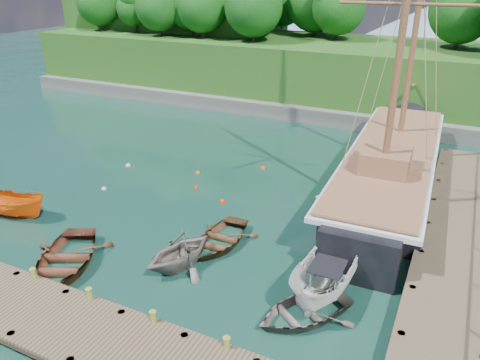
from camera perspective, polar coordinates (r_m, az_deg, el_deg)
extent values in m
plane|color=#12372A|center=(22.63, -6.97, -8.76)|extent=(160.00, 160.00, 0.00)
cube|color=#453427|center=(17.26, -13.35, -19.29)|extent=(20.00, 3.20, 0.12)
cube|color=#2C2419|center=(17.37, -13.29, -19.68)|extent=(20.00, 3.20, 0.20)
cube|color=#453427|center=(25.60, 24.80, -5.46)|extent=(3.20, 24.00, 0.12)
cube|color=#2C2419|center=(25.67, 24.74, -5.77)|extent=(3.20, 24.00, 0.20)
cylinder|color=#2C2419|center=(36.55, 23.64, 2.59)|extent=(0.28, 0.28, 1.10)
cylinder|color=olive|center=(21.89, -23.53, -12.15)|extent=(0.26, 0.26, 0.45)
cylinder|color=olive|center=(20.00, -17.61, -14.90)|extent=(0.26, 0.26, 0.45)
cylinder|color=olive|center=(18.40, -10.36, -17.98)|extent=(0.26, 0.26, 0.45)
imported|color=#592F1D|center=(22.92, -20.42, -9.83)|extent=(5.49, 6.13, 1.04)
imported|color=#6E645C|center=(21.70, -7.27, -10.36)|extent=(4.00, 4.33, 1.89)
imported|color=brown|center=(23.15, -2.45, -7.76)|extent=(2.98, 4.15, 0.85)
imported|color=#645A54|center=(18.98, 7.69, -16.22)|extent=(4.68, 4.93, 0.83)
imported|color=#E65D0A|center=(28.36, -25.76, -3.99)|extent=(4.33, 2.24, 1.59)
imported|color=white|center=(20.17, 10.33, -13.63)|extent=(2.37, 5.55, 2.10)
cube|color=black|center=(29.71, 17.69, 0.24)|extent=(5.38, 15.11, 3.11)
cube|color=black|center=(38.73, 19.58, 5.51)|extent=(2.83, 4.79, 2.79)
cube|color=black|center=(22.12, 14.71, -7.97)|extent=(3.53, 3.96, 2.95)
cube|color=silver|center=(29.16, 18.06, 2.96)|extent=(5.60, 19.80, 0.25)
cube|color=brown|center=(29.08, 18.12, 3.42)|extent=(5.14, 19.36, 0.12)
cube|color=brown|center=(25.87, 17.39, 2.40)|extent=(2.53, 3.08, 1.20)
cylinder|color=brown|center=(41.44, 20.67, 10.79)|extent=(0.49, 6.90, 1.69)
cylinder|color=brown|center=(23.68, 19.34, 17.76)|extent=(0.36, 0.36, 15.18)
sphere|color=silver|center=(29.82, -16.24, -1.09)|extent=(0.30, 0.30, 0.30)
sphere|color=red|center=(28.88, -5.37, -1.01)|extent=(0.28, 0.28, 0.28)
sphere|color=#F12C00|center=(27.07, -2.14, -2.72)|extent=(0.37, 0.37, 0.37)
sphere|color=silver|center=(27.92, 9.48, -2.18)|extent=(0.29, 0.29, 0.29)
sphere|color=#DE5B0C|center=(31.01, -5.16, 0.83)|extent=(0.32, 0.32, 0.32)
sphere|color=#D14305|center=(31.66, 2.83, 1.40)|extent=(0.35, 0.35, 0.35)
sphere|color=silver|center=(32.94, -13.47, 1.67)|extent=(0.34, 0.34, 0.34)
cube|color=#474744|center=(45.45, 0.77, 9.33)|extent=(50.00, 4.00, 1.40)
cube|color=#1E4C14|center=(50.28, 3.78, 13.53)|extent=(50.00, 14.00, 6.00)
cube|color=#1E4C14|center=(59.97, -7.63, 17.03)|extent=(24.00, 12.00, 10.00)
cylinder|color=#382616|center=(51.70, -5.70, 17.90)|extent=(0.36, 0.36, 1.40)
sphere|color=#0E4312|center=(51.50, -5.82, 20.56)|extent=(5.42, 5.42, 5.42)
cylinder|color=#382616|center=(49.61, -4.52, 17.69)|extent=(0.36, 0.36, 1.40)
sphere|color=#0E4312|center=(49.41, -4.61, 20.29)|extent=(5.02, 5.02, 5.02)
cylinder|color=#382616|center=(57.99, -16.58, 17.75)|extent=(0.36, 0.36, 1.40)
sphere|color=#0E4312|center=(57.82, -16.85, 19.88)|extent=(4.79, 4.79, 4.79)
cylinder|color=#382616|center=(59.77, -6.21, 18.72)|extent=(0.36, 0.36, 1.40)
cylinder|color=#382616|center=(58.90, -12.85, 18.21)|extent=(0.36, 0.36, 1.40)
cylinder|color=#382616|center=(48.87, 11.74, 17.19)|extent=(0.36, 0.36, 1.40)
sphere|color=#0E4312|center=(48.66, 11.98, 19.86)|extent=(5.13, 5.13, 5.13)
cylinder|color=#382616|center=(60.82, -6.50, 18.80)|extent=(0.36, 0.36, 1.40)
sphere|color=#0E4312|center=(60.66, -6.60, 20.84)|extent=(4.80, 4.80, 4.80)
cylinder|color=#382616|center=(50.76, 1.63, 17.89)|extent=(0.36, 0.36, 1.40)
sphere|color=#0E4312|center=(50.55, 1.67, 20.75)|extent=(5.82, 5.82, 5.82)
cylinder|color=#382616|center=(51.73, 9.08, 17.74)|extent=(0.36, 0.36, 1.40)
sphere|color=#0E4312|center=(51.51, 9.28, 20.63)|extent=(6.05, 6.05, 6.05)
cylinder|color=#382616|center=(46.79, 1.61, 17.36)|extent=(0.36, 0.36, 1.40)
sphere|color=#0E4312|center=(46.57, 1.65, 20.31)|extent=(5.47, 5.47, 5.47)
cylinder|color=#382616|center=(46.50, 24.94, 15.20)|extent=(0.36, 0.36, 1.40)
sphere|color=#0E4312|center=(46.28, 25.49, 18.15)|extent=(5.55, 5.55, 5.55)
cylinder|color=#382616|center=(57.65, 5.05, 18.56)|extent=(0.36, 0.36, 1.40)
cylinder|color=#382616|center=(64.84, -11.65, 18.80)|extent=(0.36, 0.36, 1.40)
cylinder|color=#382616|center=(55.43, -5.53, 18.33)|extent=(0.36, 0.36, 1.40)
sphere|color=#0E4312|center=(55.24, -5.63, 20.82)|extent=(5.47, 5.47, 5.47)
cylinder|color=#382616|center=(55.38, -12.64, 17.88)|extent=(0.36, 0.36, 1.40)
sphere|color=#0E4312|center=(55.23, -12.82, 19.75)|extent=(3.77, 3.77, 3.77)
cylinder|color=#382616|center=(56.39, -7.05, 18.36)|extent=(0.36, 0.36, 1.40)
cylinder|color=#382616|center=(56.83, 9.53, 18.26)|extent=(0.36, 0.36, 1.40)
sphere|color=#0E4312|center=(56.64, 9.72, 20.84)|extent=(5.89, 5.89, 5.89)
cylinder|color=#382616|center=(52.24, 0.20, 18.08)|extent=(0.36, 0.36, 1.40)
sphere|color=#0E4312|center=(52.03, 0.20, 20.96)|extent=(6.08, 6.08, 6.08)
cylinder|color=#382616|center=(56.43, -11.28, 18.10)|extent=(0.36, 0.36, 1.40)
sphere|color=#0E4312|center=(56.27, -11.46, 20.11)|extent=(4.25, 4.25, 4.25)
cylinder|color=#382616|center=(51.53, -9.75, 17.67)|extent=(0.36, 0.36, 1.40)
sphere|color=#0E4312|center=(51.35, -9.93, 20.07)|extent=(4.77, 4.77, 4.77)
cone|color=#728CA5|center=(86.34, 23.11, 16.87)|extent=(32.00, 32.00, 8.00)
cone|color=#728CA5|center=(95.20, 0.61, 19.80)|extent=(40.00, 40.00, 10.00)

